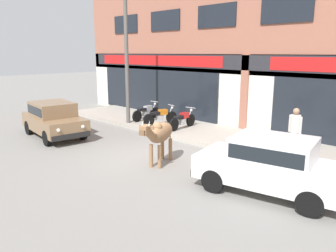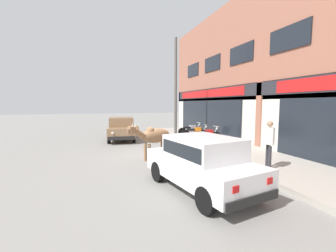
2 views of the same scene
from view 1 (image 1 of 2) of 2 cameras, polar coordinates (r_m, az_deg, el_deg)
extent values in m
plane|color=gray|center=(10.97, -2.21, -5.81)|extent=(90.00, 90.00, 0.00)
cube|color=#A8A093|center=(13.68, 9.39, -1.83)|extent=(19.00, 3.12, 0.17)
cube|color=#9E604C|center=(14.92, 14.57, 20.07)|extent=(23.00, 0.55, 5.91)
cube|color=silver|center=(14.89, 13.76, 5.48)|extent=(23.00, 0.55, 3.40)
cube|color=#28282D|center=(14.52, 13.38, 10.67)|extent=(22.08, 0.08, 0.64)
cube|color=black|center=(18.33, -2.46, 6.03)|extent=(8.74, 0.10, 2.40)
cube|color=red|center=(18.19, -2.55, 11.35)|extent=(9.20, 0.05, 0.52)
cube|color=#9E604C|center=(14.64, 13.15, 5.39)|extent=(0.36, 0.12, 3.40)
cube|color=black|center=(20.10, -7.38, 17.15)|extent=(2.09, 0.06, 1.00)
cube|color=black|center=(17.66, -0.53, 17.87)|extent=(2.09, 0.06, 1.00)
cube|color=black|center=(15.52, 8.42, 18.45)|extent=(2.09, 0.06, 1.00)
cube|color=black|center=(13.83, 19.92, 18.58)|extent=(2.09, 0.06, 1.00)
ellipsoid|color=#936B47|center=(10.30, -1.24, -1.13)|extent=(1.01, 1.49, 0.60)
sphere|color=#936B47|center=(10.00, -1.89, -0.23)|extent=(0.32, 0.32, 0.32)
cylinder|color=#936B47|center=(10.04, -1.48, -5.41)|extent=(0.12, 0.12, 0.72)
cylinder|color=#936B47|center=(10.16, -2.95, -5.22)|extent=(0.12, 0.12, 0.72)
cylinder|color=#936B47|center=(10.80, 0.41, -4.09)|extent=(0.12, 0.12, 0.72)
cylinder|color=#936B47|center=(10.91, -0.99, -3.92)|extent=(0.12, 0.12, 0.72)
cylinder|color=#936B47|center=(9.54, -3.23, -1.34)|extent=(0.40, 0.52, 0.43)
cube|color=#936B47|center=(9.27, -3.95, -0.69)|extent=(0.34, 0.42, 0.26)
cube|color=brown|center=(9.12, -4.45, -1.17)|extent=(0.20, 0.19, 0.14)
cone|color=beige|center=(9.22, -3.30, 0.40)|extent=(0.09, 0.13, 0.19)
cone|color=beige|center=(9.31, -4.40, 0.50)|extent=(0.09, 0.13, 0.19)
cube|color=#936B47|center=(9.26, -2.84, -0.31)|extent=(0.14, 0.09, 0.10)
cube|color=#936B47|center=(9.40, -4.61, -0.14)|extent=(0.14, 0.09, 0.10)
cylinder|color=#936B47|center=(11.01, 0.33, -1.39)|extent=(0.10, 0.17, 0.60)
cylinder|color=black|center=(13.75, -14.66, -1.09)|extent=(0.62, 0.24, 0.60)
cylinder|color=black|center=(13.25, -20.32, -1.99)|extent=(0.62, 0.24, 0.60)
cylinder|color=black|center=(15.83, -18.11, 0.48)|extent=(0.62, 0.24, 0.60)
cylinder|color=black|center=(15.40, -23.10, -0.24)|extent=(0.62, 0.24, 0.60)
cube|color=#846647|center=(14.47, -19.20, 0.51)|extent=(3.65, 1.97, 0.60)
cube|color=#846647|center=(14.46, -19.51, 2.82)|extent=(2.05, 1.64, 0.56)
cube|color=black|center=(14.46, -19.51, 2.82)|extent=(1.90, 1.64, 0.35)
cube|color=black|center=(12.94, -16.51, -1.69)|extent=(0.29, 1.52, 0.20)
cube|color=black|center=(16.13, -21.26, 0.75)|extent=(0.29, 1.52, 0.20)
sphere|color=silver|center=(13.03, -14.59, -0.12)|extent=(0.14, 0.14, 0.14)
sphere|color=silver|center=(12.68, -18.54, -0.73)|extent=(0.14, 0.14, 0.14)
cube|color=red|center=(16.24, -19.72, 2.10)|extent=(0.05, 0.16, 0.14)
cube|color=red|center=(15.96, -23.06, 1.65)|extent=(0.05, 0.16, 0.14)
cylinder|color=black|center=(8.49, 7.86, -9.44)|extent=(0.62, 0.29, 0.60)
cylinder|color=black|center=(9.73, 11.60, -6.66)|extent=(0.62, 0.29, 0.60)
cylinder|color=black|center=(7.87, 23.46, -12.28)|extent=(0.62, 0.29, 0.60)
cylinder|color=black|center=(9.19, 25.14, -8.82)|extent=(0.62, 0.29, 0.60)
cube|color=white|center=(8.64, 16.98, -7.37)|extent=(3.74, 2.25, 0.60)
cube|color=white|center=(8.44, 17.88, -3.77)|extent=(2.14, 1.78, 0.56)
cube|color=black|center=(8.44, 17.88, -3.77)|extent=(2.00, 1.77, 0.35)
cube|color=black|center=(9.31, 6.60, -6.86)|extent=(0.41, 1.51, 0.20)
sphere|color=silver|center=(8.82, 5.04, -5.88)|extent=(0.14, 0.14, 0.14)
sphere|color=silver|center=(9.63, 7.80, -4.33)|extent=(0.14, 0.14, 0.14)
cylinder|color=black|center=(16.82, -2.34, 2.33)|extent=(0.14, 0.57, 0.56)
cylinder|color=black|center=(15.94, -5.40, 1.71)|extent=(0.14, 0.57, 0.56)
cube|color=#B2B5BA|center=(16.35, -3.88, 2.16)|extent=(0.22, 0.33, 0.24)
cube|color=#A8AAB2|center=(16.42, -3.50, 3.13)|extent=(0.27, 0.42, 0.24)
cube|color=black|center=(16.14, -4.49, 2.88)|extent=(0.26, 0.53, 0.12)
cylinder|color=#B2B5BA|center=(16.72, -2.49, 3.32)|extent=(0.06, 0.27, 0.59)
cylinder|color=#B2B5BA|center=(16.71, -2.40, 4.28)|extent=(0.52, 0.07, 0.03)
sphere|color=silver|center=(16.77, -2.26, 3.90)|extent=(0.12, 0.12, 0.12)
cylinder|color=#B2B5BA|center=(16.19, -5.05, 1.75)|extent=(0.10, 0.48, 0.06)
cylinder|color=black|center=(15.64, 0.61, 1.55)|extent=(0.22, 0.57, 0.56)
cylinder|color=black|center=(15.01, -3.38, 1.05)|extent=(0.22, 0.57, 0.56)
cube|color=#B2B5BA|center=(15.30, -1.41, 1.45)|extent=(0.26, 0.36, 0.24)
cube|color=orange|center=(15.33, -0.90, 2.46)|extent=(0.32, 0.44, 0.24)
cube|color=black|center=(15.13, -2.19, 2.24)|extent=(0.33, 0.56, 0.12)
cylinder|color=#B2B5BA|center=(15.55, 0.43, 2.61)|extent=(0.10, 0.27, 0.59)
cylinder|color=#B2B5BA|center=(15.53, 0.55, 3.65)|extent=(0.51, 0.14, 0.03)
sphere|color=silver|center=(15.58, 0.74, 3.23)|extent=(0.12, 0.12, 0.12)
cylinder|color=#B2B5BA|center=(15.23, -2.78, 1.08)|extent=(0.16, 0.48, 0.06)
cylinder|color=black|center=(14.99, 3.96, 1.03)|extent=(0.16, 0.57, 0.56)
cylinder|color=black|center=(14.01, 1.04, 0.23)|extent=(0.16, 0.57, 0.56)
cube|color=#B2B5BA|center=(14.47, 2.50, 0.79)|extent=(0.23, 0.34, 0.24)
cube|color=red|center=(14.55, 2.89, 1.89)|extent=(0.28, 0.42, 0.24)
cube|color=black|center=(14.23, 1.94, 1.58)|extent=(0.27, 0.54, 0.12)
cylinder|color=#B2B5BA|center=(14.89, 3.84, 2.13)|extent=(0.07, 0.27, 0.59)
cylinder|color=#B2B5BA|center=(14.87, 3.95, 3.21)|extent=(0.52, 0.09, 0.03)
sphere|color=silver|center=(14.94, 4.07, 2.79)|extent=(0.12, 0.12, 0.12)
cylinder|color=#B2B5BA|center=(14.27, 1.29, 0.30)|extent=(0.11, 0.48, 0.06)
cylinder|color=#2D2D33|center=(11.35, 20.67, -2.92)|extent=(0.11, 0.11, 0.82)
cylinder|color=#2D2D33|center=(11.24, 21.34, -3.13)|extent=(0.11, 0.11, 0.82)
cylinder|color=silver|center=(11.14, 21.28, 0.39)|extent=(0.32, 0.32, 0.56)
cylinder|color=silver|center=(11.28, 20.48, 0.46)|extent=(0.08, 0.08, 0.56)
cylinder|color=silver|center=(11.01, 22.08, 0.04)|extent=(0.08, 0.08, 0.56)
sphere|color=tan|center=(11.07, 21.45, 2.42)|extent=(0.20, 0.20, 0.20)
cylinder|color=#595651|center=(15.51, -7.23, 12.12)|extent=(0.18, 0.18, 6.34)
camera|label=2|loc=(5.05, 62.75, -7.51)|focal=24.00mm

